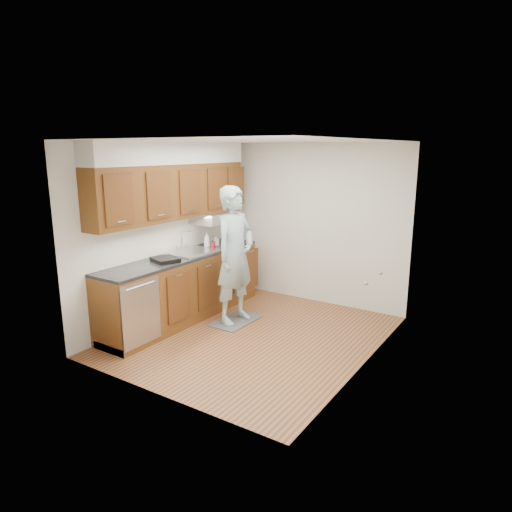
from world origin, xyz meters
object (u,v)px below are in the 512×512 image
at_px(soap_bottle_a, 207,239).
at_px(person, 235,246).
at_px(soap_bottle_b, 216,240).
at_px(soda_can, 213,246).
at_px(dish_rack, 165,260).

bearing_deg(soap_bottle_a, person, -22.22).
height_order(soap_bottle_b, soda_can, soap_bottle_b).
distance_m(soap_bottle_b, dish_rack, 1.22).
height_order(person, soap_bottle_a, person).
distance_m(person, soda_can, 0.60).
height_order(person, soap_bottle_b, person).
xyz_separation_m(soda_can, dish_rack, (-0.08, -0.93, -0.03)).
height_order(person, soda_can, person).
relative_size(soda_can, dish_rack, 0.35).
distance_m(soda_can, dish_rack, 0.93).
bearing_deg(soap_bottle_b, dish_rack, -85.60).
bearing_deg(soda_can, dish_rack, -94.77).
distance_m(soap_bottle_a, soda_can, 0.21).
bearing_deg(person, soda_can, 73.14).
xyz_separation_m(person, soap_bottle_b, (-0.73, 0.50, -0.07)).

